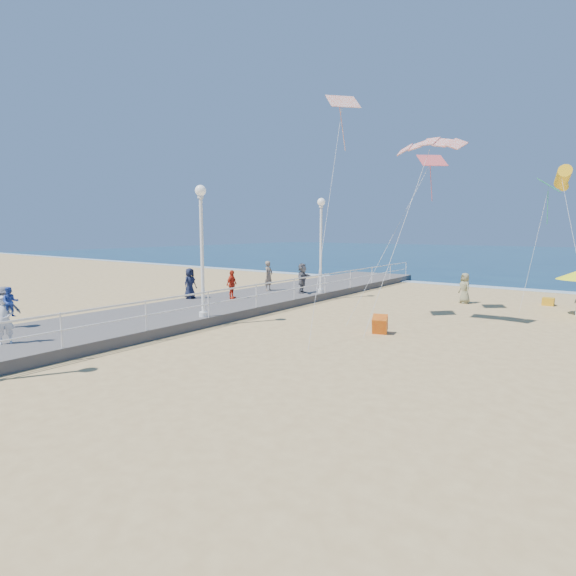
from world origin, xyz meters
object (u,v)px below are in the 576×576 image
Objects in this scene: toddler_held at (10,302)px; box_kite at (380,326)px; lamp_post_mid at (202,237)px; spectator_4 at (190,283)px; lamp_post_far at (321,235)px; woman_holding_toddler at (4,320)px; spectator_6 at (269,276)px; beach_chair_left at (548,302)px; spectator_2 at (5,307)px; spectator_5 at (302,278)px; spectator_3 at (232,284)px; beach_walker_c at (465,288)px.

toddler_held reaches higher than box_kite.
lamp_post_mid reaches higher than spectator_4.
lamp_post_mid is 9.00m from lamp_post_far.
lamp_post_mid reaches higher than woman_holding_toddler.
spectator_6 is at bearing 134.25° from box_kite.
beach_chair_left is at bearing -56.19° from spectator_4.
toddler_held is (-1.52, -15.62, -1.94)m from lamp_post_far.
toddler_held is at bearing -22.99° from woman_holding_toddler.
beach_chair_left is (10.78, 5.39, -3.46)m from lamp_post_far.
spectator_2 is 0.89× the size of spectator_5.
toddler_held is at bearing -100.89° from spectator_2.
spectator_4 is (-1.82, -1.22, 0.05)m from spectator_3.
spectator_4 is at bearing 36.77° from woman_holding_toddler.
spectator_4 is at bearing 160.21° from spectator_6.
lamp_post_far is 7.73m from spectator_4.
lamp_post_mid and lamp_post_far have the same top height.
spectator_2 is at bearing 94.28° from toddler_held.
spectator_4 is at bearing 37.81° from toddler_held.
box_kite is (9.33, -4.82, -0.97)m from spectator_6.
lamp_post_mid is 18.31m from beach_chair_left.
beach_chair_left is (3.76, 1.94, -0.63)m from beach_walker_c.
spectator_2 is at bearing -158.65° from box_kite.
lamp_post_far reaches higher than box_kite.
lamp_post_far is 3.51× the size of spectator_2.
beach_chair_left is at bearing -74.73° from spectator_5.
lamp_post_far is at bearing -153.44° from beach_chair_left.
lamp_post_far is 3.35× the size of spectator_4.
beach_chair_left is (15.03, 11.35, -1.00)m from spectator_4.
toddler_held is 12.61m from box_kite.
toddler_held is at bearing -102.92° from lamp_post_mid.
lamp_post_far is at bearing -38.74° from spectator_4.
lamp_post_far is at bearing 90.00° from lamp_post_mid.
toddler_held is 0.59× the size of spectator_4.
beach_walker_c is 9.41m from box_kite.
woman_holding_toddler is 14.99m from spectator_5.
lamp_post_mid is at bearing 171.81° from spectator_5.
box_kite is at bearing -51.14° from beach_walker_c.
beach_chair_left is (12.30, 21.01, -1.52)m from toddler_held.
spectator_4 is at bearing 161.72° from box_kite.
toddler_held is 0.62× the size of spectator_2.
beach_walker_c is (9.92, 4.56, -0.44)m from spectator_6.
spectator_6 is 10.93m from beach_walker_c.
lamp_post_far is 8.32m from beach_walker_c.
lamp_post_mid is 9.67× the size of beach_chair_left.
spectator_2 is 8.81m from spectator_4.
spectator_6 reaches higher than spectator_3.
spectator_4 is (-2.58, 9.80, 0.04)m from woman_holding_toddler.
spectator_6 is 2.90× the size of box_kite.
spectator_4 is at bearing 144.44° from lamp_post_mid.
box_kite is at bearing -17.37° from toddler_held.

